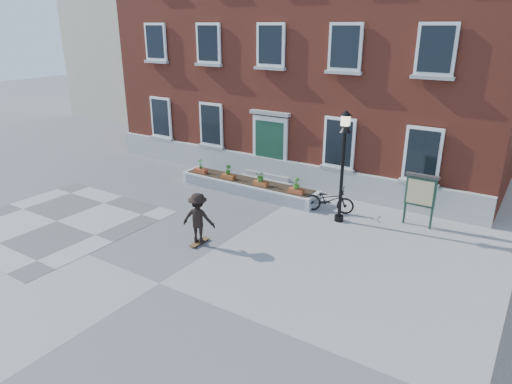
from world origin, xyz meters
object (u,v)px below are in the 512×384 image
Objects in this scene: lamp_post at (343,152)px; skateboarder at (198,218)px; bicycle at (329,200)px; notice_board at (421,192)px.

skateboarder is at bearing -125.89° from lamp_post.
notice_board is at bearing -96.97° from bicycle.
bicycle is at bearing 63.63° from skateboarder.
notice_board is at bearing 23.77° from lamp_post.
bicycle is 5.23m from skateboarder.
lamp_post reaches higher than bicycle.
skateboarder is (-2.32, -4.67, 0.40)m from bicycle.
notice_board is (3.09, 0.51, 0.78)m from bicycle.
lamp_post reaches higher than skateboarder.
notice_board is (2.42, 1.07, -1.28)m from lamp_post.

